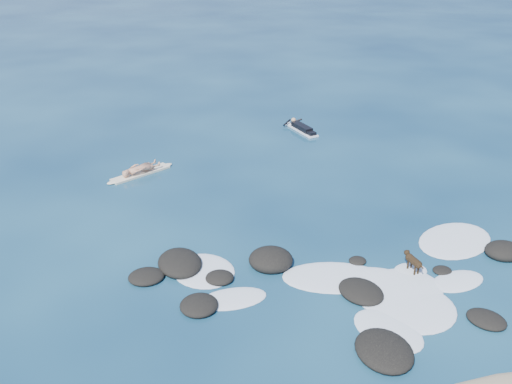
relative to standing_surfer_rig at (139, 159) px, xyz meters
name	(u,v)px	position (x,y,z in m)	size (l,w,h in m)	color
ground	(339,259)	(5.01, -9.18, -0.74)	(160.00, 160.00, 0.00)	#0A2642
reef_rocks	(352,278)	(4.75, -10.47, -0.63)	(14.24, 7.72, 0.65)	black
breaking_foam	(372,281)	(5.35, -10.68, -0.73)	(11.90, 7.19, 0.12)	white
standing_surfer_rig	(139,159)	(0.00, 0.00, 0.00)	(3.17, 1.59, 1.89)	#F0E2C0
paddling_surfer_rig	(301,128)	(9.00, 2.80, -0.58)	(1.21, 2.73, 0.47)	white
dog	(413,260)	(6.82, -10.65, -0.31)	(0.29, 1.02, 0.65)	black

